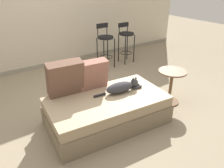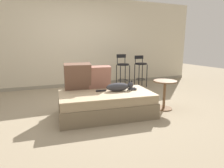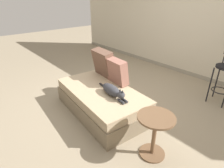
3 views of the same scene
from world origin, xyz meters
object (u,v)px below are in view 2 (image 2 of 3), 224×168
at_px(couch, 106,104).
at_px(throw_pillow_corner, 78,76).
at_px(throw_pillow_middle, 99,77).
at_px(bar_stool_by_doorway, 141,68).
at_px(side_table, 165,91).
at_px(cat, 119,87).
at_px(bar_stool_near_window, 123,69).

bearing_deg(couch, throw_pillow_corner, 137.23).
bearing_deg(couch, throw_pillow_middle, 91.60).
height_order(bar_stool_by_doorway, side_table, bar_stool_by_doorway).
height_order(throw_pillow_corner, side_table, throw_pillow_corner).
xyz_separation_m(cat, side_table, (0.90, -0.12, -0.12)).
bearing_deg(couch, bar_stool_by_doorway, 46.40).
xyz_separation_m(couch, cat, (0.26, 0.02, 0.28)).
relative_size(throw_pillow_corner, bar_stool_near_window, 0.52).
relative_size(couch, bar_stool_by_doorway, 1.85).
height_order(cat, side_table, cat).
relative_size(throw_pillow_corner, cat, 0.67).
relative_size(cat, bar_stool_by_doorway, 0.80).
relative_size(couch, throw_pillow_corner, 3.41).
bearing_deg(throw_pillow_corner, bar_stool_near_window, 42.49).
bearing_deg(cat, side_table, -7.78).
height_order(cat, bar_stool_near_window, bar_stool_near_window).
distance_m(couch, bar_stool_near_window, 2.19).
height_order(throw_pillow_middle, bar_stool_near_window, bar_stool_near_window).
height_order(couch, bar_stool_near_window, bar_stool_near_window).
bearing_deg(bar_stool_near_window, throw_pillow_corner, -137.51).
bearing_deg(cat, couch, -175.80).
height_order(throw_pillow_middle, bar_stool_by_doorway, bar_stool_by_doorway).
distance_m(cat, side_table, 0.92).
bearing_deg(bar_stool_by_doorway, cat, -129.29).
relative_size(throw_pillow_middle, bar_stool_by_doorway, 0.47).
bearing_deg(cat, bar_stool_near_window, 63.61).
bearing_deg(side_table, couch, 174.89).
bearing_deg(couch, cat, 4.20).
xyz_separation_m(couch, side_table, (1.16, -0.10, 0.16)).
bearing_deg(side_table, throw_pillow_middle, 158.88).
relative_size(throw_pillow_middle, bar_stool_near_window, 0.45).
xyz_separation_m(throw_pillow_corner, throw_pillow_middle, (0.41, -0.04, -0.03)).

